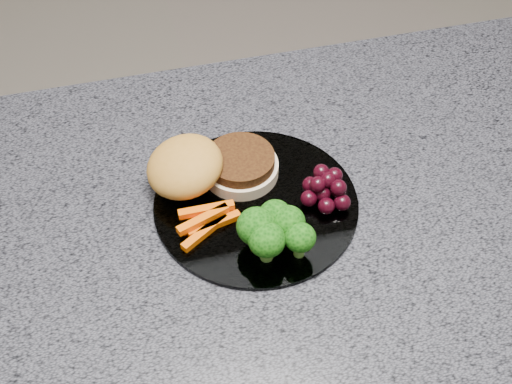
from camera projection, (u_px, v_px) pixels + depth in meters
island_cabinet at (308, 367)px, 1.27m from camera, size 1.20×0.60×0.86m
countertop at (327, 205)px, 0.93m from camera, size 1.20×0.60×0.04m
plate at (256, 204)px, 0.90m from camera, size 0.26×0.26×0.01m
burger at (205, 168)px, 0.91m from camera, size 0.18×0.12×0.05m
carrot_sticks at (207, 221)px, 0.87m from camera, size 0.08×0.06×0.02m
broccoli at (274, 229)px, 0.83m from camera, size 0.09×0.08×0.06m
grape_bunch at (326, 188)px, 0.90m from camera, size 0.06×0.06×0.04m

